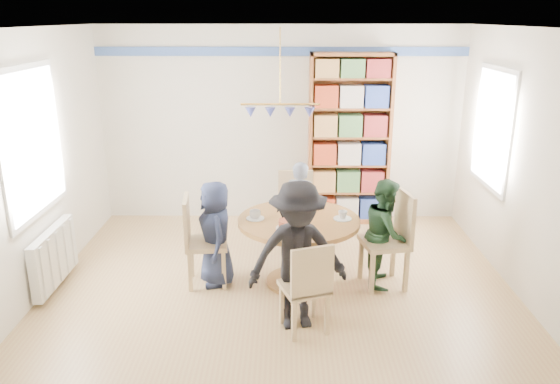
{
  "coord_description": "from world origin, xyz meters",
  "views": [
    {
      "loc": [
        0.04,
        -5.01,
        2.8
      ],
      "look_at": [
        0.0,
        0.4,
        1.05
      ],
      "focal_mm": 35.0,
      "sensor_mm": 36.0,
      "label": 1
    }
  ],
  "objects_px": {
    "radiator": "(54,257)",
    "person_near": "(298,256)",
    "dining_table": "(299,236)",
    "person_far": "(300,207)",
    "chair_near": "(308,284)",
    "chair_left": "(198,237)",
    "chair_far": "(296,207)",
    "person_right": "(386,232)",
    "chair_right": "(393,235)",
    "bookshelf": "(349,141)",
    "person_left": "(216,233)"
  },
  "relations": [
    {
      "from": "radiator",
      "to": "person_near",
      "type": "xyz_separation_m",
      "value": [
        2.59,
        -0.76,
        0.36
      ]
    },
    {
      "from": "dining_table",
      "to": "person_near",
      "type": "height_order",
      "value": "person_near"
    },
    {
      "from": "radiator",
      "to": "dining_table",
      "type": "xyz_separation_m",
      "value": [
        2.62,
        0.1,
        0.21
      ]
    },
    {
      "from": "person_far",
      "to": "dining_table",
      "type": "bearing_deg",
      "value": 105.26
    },
    {
      "from": "chair_near",
      "to": "person_far",
      "type": "relative_size",
      "value": 0.79
    },
    {
      "from": "chair_left",
      "to": "chair_far",
      "type": "relative_size",
      "value": 1.02
    },
    {
      "from": "person_far",
      "to": "person_near",
      "type": "relative_size",
      "value": 0.81
    },
    {
      "from": "chair_near",
      "to": "person_right",
      "type": "xyz_separation_m",
      "value": [
        0.88,
        1.02,
        0.09
      ]
    },
    {
      "from": "chair_far",
      "to": "person_far",
      "type": "bearing_deg",
      "value": -66.95
    },
    {
      "from": "chair_right",
      "to": "chair_near",
      "type": "xyz_separation_m",
      "value": [
        -0.94,
        -0.98,
        -0.08
      ]
    },
    {
      "from": "person_far",
      "to": "bookshelf",
      "type": "xyz_separation_m",
      "value": [
        0.7,
        1.06,
        0.58
      ]
    },
    {
      "from": "chair_right",
      "to": "person_right",
      "type": "xyz_separation_m",
      "value": [
        -0.07,
        0.04,
        0.01
      ]
    },
    {
      "from": "chair_left",
      "to": "person_far",
      "type": "xyz_separation_m",
      "value": [
        1.11,
        0.9,
        0.03
      ]
    },
    {
      "from": "dining_table",
      "to": "chair_far",
      "type": "bearing_deg",
      "value": 90.66
    },
    {
      "from": "person_right",
      "to": "chair_right",
      "type": "bearing_deg",
      "value": -109.2
    },
    {
      "from": "person_left",
      "to": "dining_table",
      "type": "bearing_deg",
      "value": 73.28
    },
    {
      "from": "radiator",
      "to": "chair_left",
      "type": "xyz_separation_m",
      "value": [
        1.54,
        0.08,
        0.2
      ]
    },
    {
      "from": "person_left",
      "to": "person_near",
      "type": "distance_m",
      "value": 1.22
    },
    {
      "from": "person_right",
      "to": "chair_far",
      "type": "bearing_deg",
      "value": 54.47
    },
    {
      "from": "person_far",
      "to": "person_near",
      "type": "bearing_deg",
      "value": 105.37
    },
    {
      "from": "chair_near",
      "to": "person_left",
      "type": "relative_size",
      "value": 0.78
    },
    {
      "from": "chair_near",
      "to": "chair_right",
      "type": "bearing_deg",
      "value": 45.96
    },
    {
      "from": "chair_far",
      "to": "bookshelf",
      "type": "height_order",
      "value": "bookshelf"
    },
    {
      "from": "person_far",
      "to": "chair_left",
      "type": "bearing_deg",
      "value": 56.66
    },
    {
      "from": "radiator",
      "to": "bookshelf",
      "type": "height_order",
      "value": "bookshelf"
    },
    {
      "from": "chair_left",
      "to": "chair_right",
      "type": "relative_size",
      "value": 0.94
    },
    {
      "from": "chair_right",
      "to": "person_left",
      "type": "height_order",
      "value": "person_left"
    },
    {
      "from": "chair_left",
      "to": "chair_near",
      "type": "height_order",
      "value": "chair_left"
    },
    {
      "from": "dining_table",
      "to": "person_left",
      "type": "relative_size",
      "value": 1.12
    },
    {
      "from": "chair_right",
      "to": "person_right",
      "type": "relative_size",
      "value": 0.89
    },
    {
      "from": "chair_near",
      "to": "bookshelf",
      "type": "xyz_separation_m",
      "value": [
        0.68,
        2.94,
        0.66
      ]
    },
    {
      "from": "chair_right",
      "to": "bookshelf",
      "type": "distance_m",
      "value": 2.06
    },
    {
      "from": "dining_table",
      "to": "chair_left",
      "type": "distance_m",
      "value": 1.07
    },
    {
      "from": "chair_left",
      "to": "radiator",
      "type": "bearing_deg",
      "value": -176.88
    },
    {
      "from": "person_left",
      "to": "bookshelf",
      "type": "distance_m",
      "value": 2.6
    },
    {
      "from": "chair_near",
      "to": "radiator",
      "type": "bearing_deg",
      "value": 161.46
    },
    {
      "from": "dining_table",
      "to": "chair_right",
      "type": "xyz_separation_m",
      "value": [
        1.0,
        -0.02,
        0.02
      ]
    },
    {
      "from": "dining_table",
      "to": "chair_left",
      "type": "relative_size",
      "value": 1.31
    },
    {
      "from": "chair_right",
      "to": "person_right",
      "type": "distance_m",
      "value": 0.08
    },
    {
      "from": "person_right",
      "to": "person_near",
      "type": "distance_m",
      "value": 1.31
    },
    {
      "from": "person_left",
      "to": "bookshelf",
      "type": "bearing_deg",
      "value": 123.23
    },
    {
      "from": "person_near",
      "to": "person_far",
      "type": "bearing_deg",
      "value": 76.83
    },
    {
      "from": "person_near",
      "to": "bookshelf",
      "type": "relative_size",
      "value": 0.61
    },
    {
      "from": "chair_left",
      "to": "person_far",
      "type": "height_order",
      "value": "person_far"
    },
    {
      "from": "person_left",
      "to": "person_far",
      "type": "relative_size",
      "value": 1.01
    },
    {
      "from": "chair_far",
      "to": "radiator",
      "type": "bearing_deg",
      "value": -157.17
    },
    {
      "from": "chair_far",
      "to": "dining_table",
      "type": "bearing_deg",
      "value": -89.34
    },
    {
      "from": "dining_table",
      "to": "chair_near",
      "type": "distance_m",
      "value": 1.0
    },
    {
      "from": "radiator",
      "to": "dining_table",
      "type": "height_order",
      "value": "dining_table"
    },
    {
      "from": "radiator",
      "to": "person_left",
      "type": "height_order",
      "value": "person_left"
    }
  ]
}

